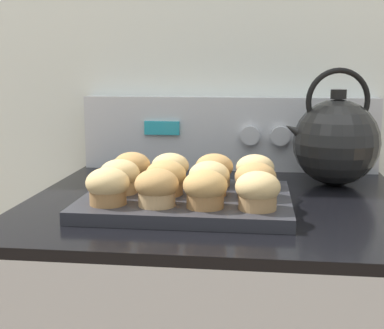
# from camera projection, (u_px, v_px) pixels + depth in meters

# --- Properties ---
(wall_back) EXTENTS (8.00, 0.05, 2.40)m
(wall_back) POSITION_uv_depth(u_px,v_px,m) (231.00, 60.00, 1.33)
(wall_back) COLOR silver
(wall_back) RESTS_ON ground_plane
(control_panel) EXTENTS (0.71, 0.07, 0.18)m
(control_panel) POSITION_uv_depth(u_px,v_px,m) (230.00, 133.00, 1.31)
(control_panel) COLOR #B7BABF
(control_panel) RESTS_ON stove_range
(muffin_pan) EXTENTS (0.37, 0.29, 0.02)m
(muffin_pan) POSITION_uv_depth(u_px,v_px,m) (187.00, 201.00, 0.97)
(muffin_pan) COLOR #28282D
(muffin_pan) RESTS_ON stove_range
(muffin_r0_c0) EXTENTS (0.07, 0.07, 0.06)m
(muffin_r0_c0) POSITION_uv_depth(u_px,v_px,m) (108.00, 186.00, 0.89)
(muffin_r0_c0) COLOR olive
(muffin_r0_c0) RESTS_ON muffin_pan
(muffin_r0_c1) EXTENTS (0.07, 0.07, 0.06)m
(muffin_r0_c1) POSITION_uv_depth(u_px,v_px,m) (157.00, 188.00, 0.88)
(muffin_r0_c1) COLOR tan
(muffin_r0_c1) RESTS_ON muffin_pan
(muffin_r0_c2) EXTENTS (0.07, 0.07, 0.06)m
(muffin_r0_c2) POSITION_uv_depth(u_px,v_px,m) (205.00, 189.00, 0.87)
(muffin_r0_c2) COLOR olive
(muffin_r0_c2) RESTS_ON muffin_pan
(muffin_r0_c3) EXTENTS (0.07, 0.07, 0.06)m
(muffin_r0_c3) POSITION_uv_depth(u_px,v_px,m) (258.00, 191.00, 0.86)
(muffin_r0_c3) COLOR #A37A4C
(muffin_r0_c3) RESTS_ON muffin_pan
(muffin_r1_c0) EXTENTS (0.07, 0.07, 0.06)m
(muffin_r1_c0) POSITION_uv_depth(u_px,v_px,m) (120.00, 177.00, 0.97)
(muffin_r1_c0) COLOR tan
(muffin_r1_c0) RESTS_ON muffin_pan
(muffin_r1_c1) EXTENTS (0.07, 0.07, 0.06)m
(muffin_r1_c1) POSITION_uv_depth(u_px,v_px,m) (166.00, 178.00, 0.96)
(muffin_r1_c1) COLOR olive
(muffin_r1_c1) RESTS_ON muffin_pan
(muffin_r1_c2) EXTENTS (0.07, 0.07, 0.06)m
(muffin_r1_c2) POSITION_uv_depth(u_px,v_px,m) (209.00, 179.00, 0.95)
(muffin_r1_c2) COLOR olive
(muffin_r1_c2) RESTS_ON muffin_pan
(muffin_r1_c3) EXTENTS (0.07, 0.07, 0.06)m
(muffin_r1_c3) POSITION_uv_depth(u_px,v_px,m) (255.00, 180.00, 0.94)
(muffin_r1_c3) COLOR olive
(muffin_r1_c3) RESTS_ON muffin_pan
(muffin_r2_c0) EXTENTS (0.07, 0.07, 0.06)m
(muffin_r2_c0) POSITION_uv_depth(u_px,v_px,m) (132.00, 168.00, 1.05)
(muffin_r2_c0) COLOR olive
(muffin_r2_c0) RESTS_ON muffin_pan
(muffin_r2_c1) EXTENTS (0.07, 0.07, 0.06)m
(muffin_r2_c1) POSITION_uv_depth(u_px,v_px,m) (170.00, 169.00, 1.04)
(muffin_r2_c1) COLOR tan
(muffin_r2_c1) RESTS_ON muffin_pan
(muffin_r2_c2) EXTENTS (0.07, 0.07, 0.06)m
(muffin_r2_c2) POSITION_uv_depth(u_px,v_px,m) (214.00, 170.00, 1.04)
(muffin_r2_c2) COLOR tan
(muffin_r2_c2) RESTS_ON muffin_pan
(muffin_r2_c3) EXTENTS (0.07, 0.07, 0.06)m
(muffin_r2_c3) POSITION_uv_depth(u_px,v_px,m) (255.00, 171.00, 1.03)
(muffin_r2_c3) COLOR olive
(muffin_r2_c3) RESTS_ON muffin_pan
(tea_kettle) EXTENTS (0.21, 0.18, 0.25)m
(tea_kettle) POSITION_uv_depth(u_px,v_px,m) (336.00, 141.00, 1.13)
(tea_kettle) COLOR black
(tea_kettle) RESTS_ON stove_range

